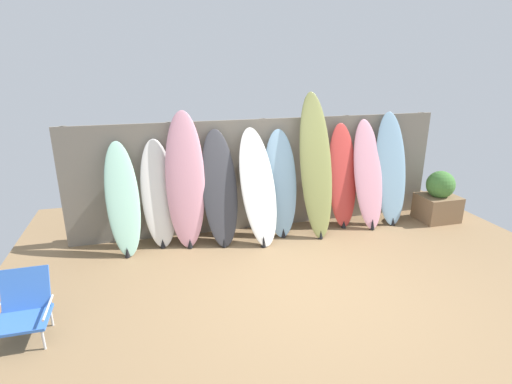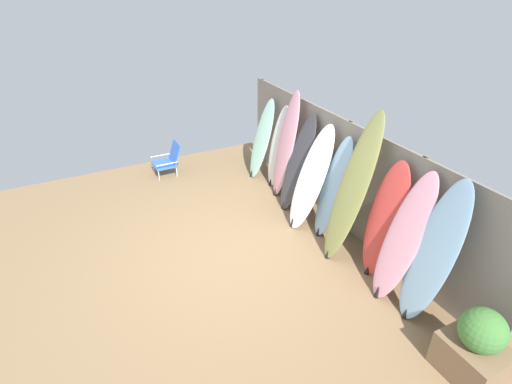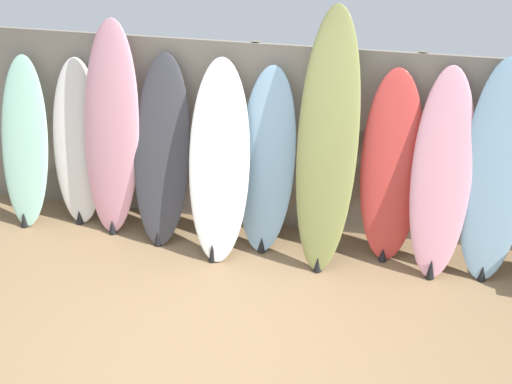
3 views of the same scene
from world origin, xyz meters
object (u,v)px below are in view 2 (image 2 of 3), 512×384
(surfboard_pink_8, at_px, (403,239))
(surfboard_skyblue_9, at_px, (433,254))
(surfboard_olive_6, at_px, (352,190))
(surfboard_skyblue_5, at_px, (333,189))
(surfboard_pink_2, at_px, (286,146))
(surfboard_red_7, at_px, (385,221))
(surfboard_white_1, at_px, (279,148))
(surfboard_white_4, at_px, (311,179))
(beach_chair, at_px, (169,159))
(surfboard_charcoal_3, at_px, (297,164))
(planter_box, at_px, (476,347))
(surfboard_seafoam_0, at_px, (262,140))

(surfboard_pink_8, bearing_deg, surfboard_skyblue_9, 3.12)
(surfboard_olive_6, bearing_deg, surfboard_skyblue_5, 170.07)
(surfboard_pink_2, relative_size, surfboard_skyblue_9, 1.07)
(surfboard_skyblue_5, distance_m, surfboard_red_7, 1.10)
(surfboard_white_1, relative_size, surfboard_pink_8, 0.91)
(surfboard_white_1, bearing_deg, surfboard_white_4, -8.81)
(surfboard_pink_8, relative_size, beach_chair, 2.69)
(surfboard_white_1, relative_size, surfboard_charcoal_3, 0.94)
(surfboard_white_1, distance_m, planter_box, 4.71)
(surfboard_skyblue_5, relative_size, surfboard_pink_8, 0.95)
(surfboard_olive_6, height_order, surfboard_skyblue_9, surfboard_olive_6)
(surfboard_pink_8, xyz_separation_m, planter_box, (1.31, -0.16, -0.47))
(surfboard_charcoal_3, relative_size, surfboard_white_4, 1.00)
(surfboard_pink_8, relative_size, planter_box, 2.00)
(surfboard_olive_6, bearing_deg, surfboard_charcoal_3, 177.93)
(surfboard_charcoal_3, height_order, surfboard_skyblue_9, surfboard_skyblue_9)
(surfboard_charcoal_3, bearing_deg, surfboard_pink_2, 174.36)
(surfboard_seafoam_0, height_order, surfboard_pink_8, surfboard_pink_8)
(surfboard_white_4, bearing_deg, surfboard_charcoal_3, 170.35)
(surfboard_olive_6, distance_m, surfboard_skyblue_9, 1.42)
(surfboard_charcoal_3, xyz_separation_m, surfboard_pink_8, (2.48, 0.01, 0.03))
(surfboard_pink_2, bearing_deg, surfboard_seafoam_0, -178.03)
(surfboard_charcoal_3, bearing_deg, surfboard_skyblue_9, 0.67)
(surfboard_white_1, xyz_separation_m, surfboard_charcoal_3, (0.89, -0.13, 0.05))
(surfboard_red_7, bearing_deg, surfboard_skyblue_9, -4.29)
(surfboard_white_1, bearing_deg, beach_chair, -128.15)
(surfboard_charcoal_3, xyz_separation_m, surfboard_red_7, (2.06, 0.10, 0.01))
(surfboard_red_7, xyz_separation_m, beach_chair, (-4.37, -1.78, -0.52))
(surfboard_white_1, relative_size, surfboard_skyblue_9, 0.86)
(surfboard_seafoam_0, xyz_separation_m, surfboard_skyblue_5, (2.35, 0.02, 0.03))
(surfboard_seafoam_0, height_order, surfboard_pink_2, surfboard_pink_2)
(surfboard_olive_6, distance_m, surfboard_red_7, 0.62)
(surfboard_seafoam_0, height_order, beach_chair, surfboard_seafoam_0)
(beach_chair, bearing_deg, surfboard_red_7, 4.61)
(surfboard_red_7, relative_size, beach_chair, 2.63)
(surfboard_pink_2, xyz_separation_m, surfboard_olive_6, (2.01, -0.10, 0.11))
(surfboard_seafoam_0, distance_m, surfboard_red_7, 3.45)
(surfboard_white_1, xyz_separation_m, surfboard_pink_8, (3.37, -0.12, 0.08))
(surfboard_white_1, height_order, surfboard_olive_6, surfboard_olive_6)
(surfboard_olive_6, bearing_deg, surfboard_white_4, -177.47)
(surfboard_skyblue_5, relative_size, surfboard_skyblue_9, 0.89)
(surfboard_red_7, bearing_deg, beach_chair, -157.88)
(surfboard_skyblue_5, xyz_separation_m, surfboard_pink_8, (1.51, -0.03, 0.05))
(surfboard_seafoam_0, relative_size, planter_box, 1.82)
(surfboard_charcoal_3, distance_m, surfboard_skyblue_9, 2.92)
(surfboard_skyblue_5, bearing_deg, planter_box, -3.94)
(surfboard_pink_2, height_order, surfboard_white_4, surfboard_pink_2)
(surfboard_red_7, bearing_deg, surfboard_white_4, -172.57)
(planter_box, bearing_deg, beach_chair, -165.98)
(surfboard_white_4, xyz_separation_m, surfboard_skyblue_9, (2.35, 0.13, 0.08))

